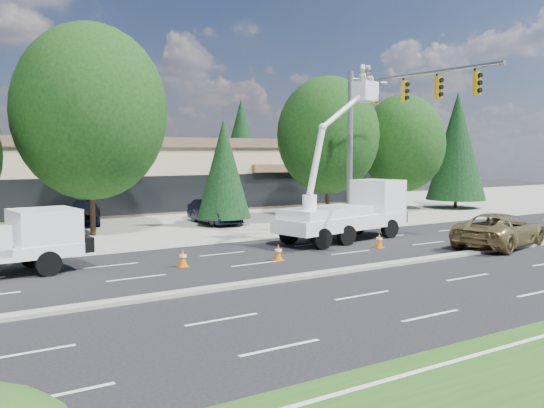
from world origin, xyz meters
TOP-DOWN VIEW (x-y plane):
  - ground at (0.00, 0.00)m, footprint 140.00×140.00m
  - concrete_apron at (0.00, 20.00)m, footprint 140.00×22.00m
  - road_median at (0.00, 0.00)m, footprint 120.00×0.55m
  - strip_mall at (0.00, 29.97)m, footprint 50.40×15.40m
  - tree_front_d at (-3.00, 15.00)m, footprint 8.11×8.11m
  - tree_front_e at (5.00, 15.00)m, footprint 3.28×3.28m
  - tree_front_f at (13.00, 15.00)m, footprint 6.89×6.89m
  - tree_front_g at (20.00, 15.00)m, footprint 6.26×6.26m
  - tree_front_h at (26.00, 15.00)m, footprint 4.66×4.66m
  - tree_back_c at (10.00, 42.00)m, footprint 4.05×4.05m
  - tree_back_d at (22.00, 42.00)m, footprint 5.29×5.29m
  - signal_mast at (10.03, 7.04)m, footprint 2.76×10.16m
  - utility_pickup at (-8.90, 6.24)m, footprint 6.31×2.81m
  - bucket_truck at (7.63, 6.32)m, footprint 8.15×3.74m
  - traffic_cone_b at (-2.69, 4.28)m, footprint 0.40×0.40m
  - traffic_cone_c at (1.19, 3.35)m, footprint 0.40×0.40m
  - traffic_cone_d at (7.01, 3.51)m, footprint 0.40×0.40m
  - minivan at (11.99, 0.60)m, footprint 6.23×3.95m
  - parked_car_west at (-2.00, 20.08)m, footprint 3.19×5.04m
  - parked_car_east at (4.85, 16.00)m, footprint 1.84×4.81m

SIDE VIEW (x-z plane):
  - ground at x=0.00m, z-range 0.00..0.00m
  - concrete_apron at x=0.00m, z-range 0.00..0.01m
  - road_median at x=0.00m, z-range 0.00..0.12m
  - traffic_cone_b at x=-2.69m, z-range -0.01..0.69m
  - traffic_cone_c at x=1.19m, z-range -0.01..0.69m
  - traffic_cone_d at x=7.01m, z-range -0.01..0.69m
  - parked_car_east at x=4.85m, z-range 0.00..1.57m
  - parked_car_west at x=-2.00m, z-range 0.00..1.60m
  - minivan at x=11.99m, z-range 0.00..1.60m
  - utility_pickup at x=-8.90m, z-range -0.21..2.15m
  - bucket_truck at x=7.63m, z-range -2.58..6.36m
  - strip_mall at x=0.00m, z-range 0.08..5.58m
  - tree_front_e at x=5.00m, z-range 0.23..6.70m
  - tree_back_c at x=10.00m, z-range 0.29..8.27m
  - tree_front_h at x=26.00m, z-range 0.33..9.51m
  - tree_front_g at x=20.00m, z-range 0.74..9.43m
  - tree_back_d at x=22.00m, z-range 0.38..10.81m
  - tree_front_f at x=13.00m, z-range 0.82..10.37m
  - signal_mast at x=10.03m, z-range 1.56..10.56m
  - tree_front_d at x=-3.00m, z-range 0.96..12.22m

